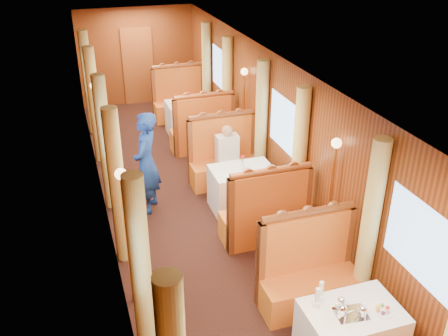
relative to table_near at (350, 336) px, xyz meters
name	(u,v)px	position (x,y,z in m)	size (l,w,h in m)	color
floor	(200,215)	(-0.75, 3.50, -0.38)	(3.00, 12.00, 0.01)	black
ceiling	(197,70)	(-0.75, 3.50, 2.12)	(3.00, 12.00, 0.01)	silver
wall_far	(137,56)	(-0.75, 9.50, 0.88)	(3.00, 2.50, 0.01)	brown
wall_left	(102,161)	(-2.25, 3.50, 0.88)	(12.00, 2.50, 0.01)	brown
wall_right	(285,136)	(0.75, 3.50, 0.88)	(12.00, 2.50, 0.01)	brown
doorway_far	(138,66)	(-0.75, 9.47, 0.62)	(0.80, 0.04, 2.00)	brown
table_near	(350,336)	(0.00, 0.00, 0.00)	(1.05, 0.72, 0.75)	white
banquette_near_aft	(309,276)	(0.00, 1.01, 0.05)	(1.30, 0.55, 1.34)	#BD3B15
table_mid	(242,189)	(0.00, 3.50, 0.00)	(1.05, 0.72, 0.75)	white
banquette_mid_fwd	(265,217)	(0.00, 2.49, 0.05)	(1.30, 0.55, 1.34)	#BD3B15
banquette_mid_aft	(224,161)	(0.00, 4.51, 0.05)	(1.30, 0.55, 1.34)	#BD3B15
table_far	(190,118)	(0.00, 7.00, 0.00)	(1.05, 0.72, 0.75)	white
banquette_far_fwd	(202,132)	(0.00, 5.99, 0.05)	(1.30, 0.55, 1.34)	#BD3B15
banquette_far_aft	(180,102)	(0.00, 8.01, 0.05)	(1.30, 0.55, 1.34)	#BD3B15
tea_tray	(351,314)	(-0.06, -0.05, 0.38)	(0.34, 0.26, 0.01)	silver
teapot_left	(342,313)	(-0.19, -0.07, 0.44)	(0.17, 0.13, 0.14)	silver
teapot_right	(362,313)	(0.02, -0.12, 0.44)	(0.15, 0.11, 0.12)	silver
teapot_back	(341,304)	(-0.12, 0.06, 0.43)	(0.15, 0.11, 0.12)	silver
fruit_plate	(383,310)	(0.28, -0.12, 0.39)	(0.24, 0.24, 0.05)	white
cup_inboard	(317,300)	(-0.37, 0.16, 0.48)	(0.08, 0.08, 0.26)	white
cup_outboard	(321,294)	(-0.28, 0.24, 0.48)	(0.08, 0.08, 0.26)	white
rose_vase_mid	(242,160)	(-0.01, 3.50, 0.55)	(0.06, 0.06, 0.36)	silver
rose_vase_far	(188,94)	(-0.02, 7.04, 0.55)	(0.06, 0.06, 0.36)	silver
window_left_near	(142,305)	(-2.24, 0.00, 1.07)	(1.20, 0.90, 0.01)	#82ADE2
curtain_left_near_b	(141,274)	(-2.13, 0.78, 0.80)	(0.22, 0.22, 2.35)	#DCCD71
window_right_near	(423,244)	(0.74, 0.00, 1.07)	(1.20, 0.90, 0.01)	#82ADE2
curtain_right_near_b	(369,228)	(0.63, 0.78, 0.80)	(0.22, 0.22, 2.35)	#DCCD71
window_left_mid	(102,148)	(-2.24, 3.50, 1.07)	(1.20, 0.90, 0.01)	#82ADE2
curtain_left_mid_a	(117,188)	(-2.13, 2.72, 0.80)	(0.22, 0.22, 2.35)	#DCCD71
curtain_left_mid_b	(105,144)	(-2.13, 4.28, 0.80)	(0.22, 0.22, 2.35)	#DCCD71
window_right_mid	(285,125)	(0.74, 3.50, 1.07)	(1.20, 0.90, 0.01)	#82ADE2
curtain_right_mid_a	(299,161)	(0.63, 2.72, 0.80)	(0.22, 0.22, 2.35)	#DCCD71
curtain_right_mid_b	(261,124)	(0.63, 4.28, 0.80)	(0.22, 0.22, 2.35)	#DCCD71
window_left_far	(85,81)	(-2.24, 7.00, 1.07)	(1.20, 0.90, 0.01)	#82ADE2
curtain_left_far_a	(95,106)	(-2.13, 6.22, 0.80)	(0.22, 0.22, 2.35)	#DCCD71
curtain_left_far_b	(89,83)	(-2.13, 7.78, 0.80)	(0.22, 0.22, 2.35)	#DCCD71
window_right_far	(221,69)	(0.74, 7.00, 1.07)	(1.20, 0.90, 0.01)	#82ADE2
curtain_right_far_a	(227,92)	(0.63, 6.22, 0.80)	(0.22, 0.22, 2.35)	#DCCD71
curtain_right_far_b	(207,72)	(0.63, 7.78, 0.80)	(0.22, 0.22, 2.35)	#DCCD71
sconce_left_fore	(125,211)	(-2.15, 1.75, 1.01)	(0.14, 0.14, 1.95)	#BF8C3F
sconce_right_fore	(333,177)	(0.65, 1.75, 1.01)	(0.14, 0.14, 1.95)	#BF8C3F
sconce_left_aft	(97,112)	(-2.15, 5.25, 1.01)	(0.14, 0.14, 1.95)	#BF8C3F
sconce_right_aft	(244,97)	(0.65, 5.25, 1.01)	(0.14, 0.14, 1.95)	#BF8C3F
steward	(146,163)	(-1.53, 3.95, 0.51)	(0.64, 0.42, 1.76)	navy
passenger	(228,151)	(0.00, 4.29, 0.37)	(0.40, 0.44, 0.76)	beige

